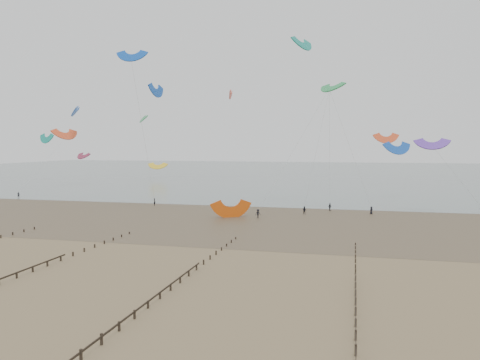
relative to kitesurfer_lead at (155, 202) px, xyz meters
name	(u,v)px	position (x,y,z in m)	size (l,w,h in m)	color
ground	(184,256)	(25.04, -46.55, -0.88)	(500.00, 500.00, 0.00)	brown
sea_and_shore	(225,216)	(20.96, -12.15, -0.87)	(500.00, 665.00, 0.03)	#475654
groynes	(151,301)	(29.04, -65.60, -0.41)	(72.16, 50.16, 1.00)	black
kitesurfer_lead	(155,202)	(0.00, 0.00, 0.00)	(0.64, 0.42, 1.76)	black
kitesurfers	(387,208)	(53.70, 1.43, -0.01)	(144.27, 28.36, 1.82)	black
grounded_kite	(231,217)	(22.66, -13.30, -0.88)	(7.16, 3.75, 5.45)	#E9560E
kites_airborne	(247,127)	(12.41, 45.40, 19.56)	(246.67, 113.98, 42.54)	blue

